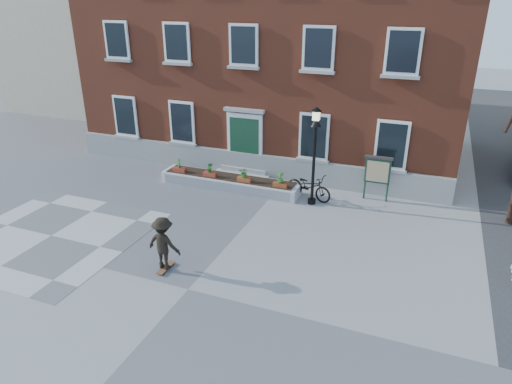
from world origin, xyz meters
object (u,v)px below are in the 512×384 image
at_px(lamp_post, 315,143).
at_px(skateboarder, 164,243).
at_px(bicycle, 309,186).
at_px(notice_board, 378,171).

distance_m(lamp_post, skateboarder, 7.12).
height_order(bicycle, skateboarder, skateboarder).
bearing_deg(skateboarder, notice_board, 55.67).
xyz_separation_m(lamp_post, skateboarder, (-2.88, -6.31, -1.63)).
height_order(bicycle, notice_board, notice_board).
bearing_deg(lamp_post, bicycle, 119.92).
relative_size(notice_board, skateboarder, 1.07).
bearing_deg(bicycle, skateboarder, 175.95).
xyz_separation_m(notice_board, skateboarder, (-5.19, -7.60, -0.35)).
bearing_deg(bicycle, lamp_post, -132.81).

